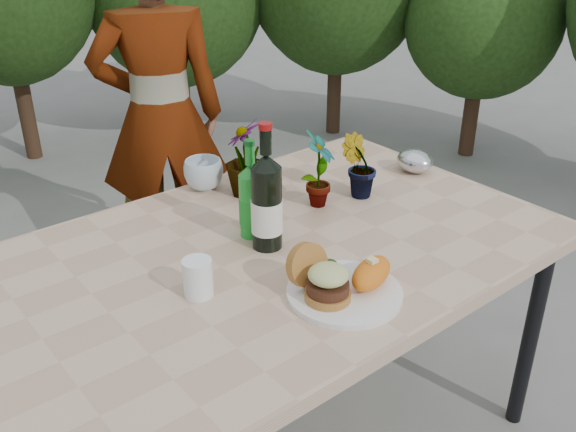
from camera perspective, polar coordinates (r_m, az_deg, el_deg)
patio_table at (r=1.78m, az=-1.63°, el=-4.46°), size 1.60×1.00×0.75m
shrub_hedge at (r=3.13m, az=-16.97°, el=16.41°), size 6.82×5.00×2.03m
dinner_plate at (r=1.56m, az=5.04°, el=-6.83°), size 0.28×0.28×0.01m
burger_stack at (r=1.51m, az=3.10°, el=-5.60°), size 0.11×0.16×0.11m
sweet_potato at (r=1.56m, az=7.41°, el=-5.07°), size 0.17×0.12×0.06m
grilled_veg at (r=1.61m, az=3.23°, el=-4.59°), size 0.08×0.05×0.03m
wine_bottle at (r=1.70m, az=-1.91°, el=1.13°), size 0.08×0.08×0.35m
sparkling_water at (r=1.77m, az=-3.30°, el=1.27°), size 0.07×0.07×0.28m
plastic_cup at (r=1.55m, az=-8.01°, el=-5.45°), size 0.07×0.07×0.09m
seedling_left at (r=1.93m, az=2.75°, el=4.19°), size 0.16×0.15×0.24m
seedling_mid at (r=2.01m, az=6.29°, el=4.40°), size 0.14×0.14×0.20m
seedling_right at (r=2.01m, az=-3.73°, el=5.17°), size 0.19×0.19×0.24m
blue_bowl at (r=2.09m, az=-7.51°, el=3.69°), size 0.14×0.14×0.10m
foil_packet_right at (r=2.24m, az=11.20°, el=4.81°), size 0.12×0.14×0.08m
person at (r=2.78m, az=-11.28°, el=8.58°), size 0.65×0.56×1.52m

